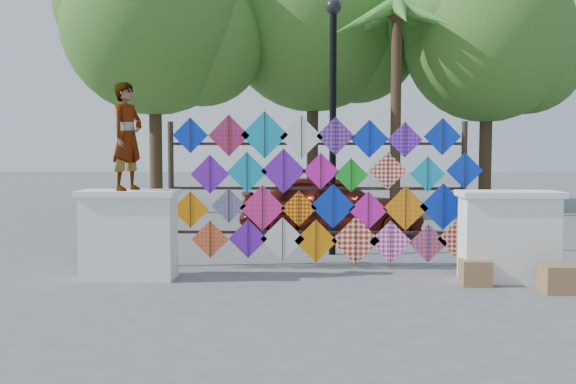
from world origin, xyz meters
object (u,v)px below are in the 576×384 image
at_px(sedan, 331,205).
at_px(lamppost, 333,102).
at_px(vendor_woman, 127,136).
at_px(kite_rack, 322,192).

distance_m(sedan, lamppost, 3.19).
distance_m(vendor_woman, lamppost, 3.78).
relative_size(kite_rack, vendor_woman, 3.20).
height_order(kite_rack, vendor_woman, vendor_woman).
bearing_deg(lamppost, sedan, 88.44).
relative_size(vendor_woman, lamppost, 0.34).
bearing_deg(vendor_woman, sedan, -9.65).
relative_size(vendor_woman, sedan, 0.39).
xyz_separation_m(kite_rack, sedan, (0.27, 3.73, -0.54)).
height_order(kite_rack, lamppost, lamppost).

